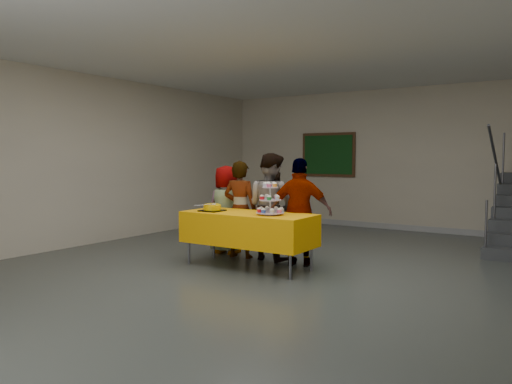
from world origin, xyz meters
TOP-DOWN VIEW (x-y plane):
  - room_shell at (0.00, 0.02)m, footprint 10.00×10.04m
  - bake_table at (-0.59, 0.23)m, footprint 1.88×0.78m
  - cupcake_stand at (-0.20, 0.19)m, footprint 0.38×0.38m
  - bear_cake at (-1.14, 0.13)m, footprint 0.32×0.36m
  - schoolchild_a at (-1.47, 0.91)m, footprint 0.75×0.54m
  - schoolchild_b at (-1.09, 0.75)m, footprint 0.60×0.44m
  - schoolchild_c at (-0.62, 0.88)m, footprint 0.88×0.74m
  - schoolchild_d at (-0.04, 0.74)m, footprint 0.97×0.62m
  - noticeboard at (-1.59, 4.96)m, footprint 1.30×0.05m

SIDE VIEW (x-z plane):
  - bake_table at x=-0.59m, z-range 0.17..0.94m
  - schoolchild_a at x=-1.47m, z-range 0.00..1.41m
  - schoolchild_b at x=-1.09m, z-range 0.00..1.49m
  - schoolchild_d at x=-0.04m, z-range 0.00..1.54m
  - schoolchild_c at x=-0.62m, z-range 0.00..1.61m
  - bear_cake at x=-1.14m, z-range 0.77..0.89m
  - cupcake_stand at x=-0.20m, z-range 0.72..1.17m
  - noticeboard at x=-1.59m, z-range 1.10..2.10m
  - room_shell at x=0.00m, z-range 0.62..3.64m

